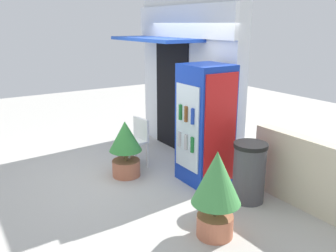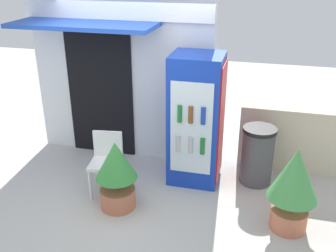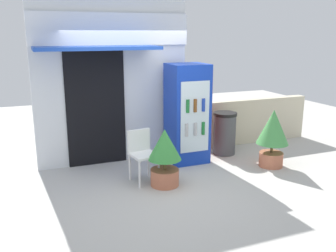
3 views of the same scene
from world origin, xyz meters
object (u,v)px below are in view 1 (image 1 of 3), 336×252
potted_plant_near_shop (126,145)px  potted_plant_curbside (216,187)px  plastic_chair (136,139)px  trash_bin (249,172)px  drink_cooler (205,125)px

potted_plant_near_shop → potted_plant_curbside: (2.20, 0.10, 0.11)m
plastic_chair → potted_plant_near_shop: potted_plant_near_shop is taller
plastic_chair → trash_bin: size_ratio=1.00×
potted_plant_near_shop → potted_plant_curbside: size_ratio=0.88×
plastic_chair → drink_cooler: bearing=29.6°
plastic_chair → potted_plant_curbside: (2.48, -0.24, 0.13)m
potted_plant_near_shop → trash_bin: bearing=31.9°
drink_cooler → plastic_chair: 1.38m
drink_cooler → potted_plant_near_shop: drink_cooler is taller
drink_cooler → potted_plant_curbside: size_ratio=1.74×
drink_cooler → potted_plant_curbside: (1.34, -0.89, -0.30)m
plastic_chair → trash_bin: (2.03, 0.75, -0.08)m
plastic_chair → potted_plant_near_shop: bearing=-50.5°
drink_cooler → trash_bin: drink_cooler is taller
drink_cooler → trash_bin: size_ratio=2.17×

